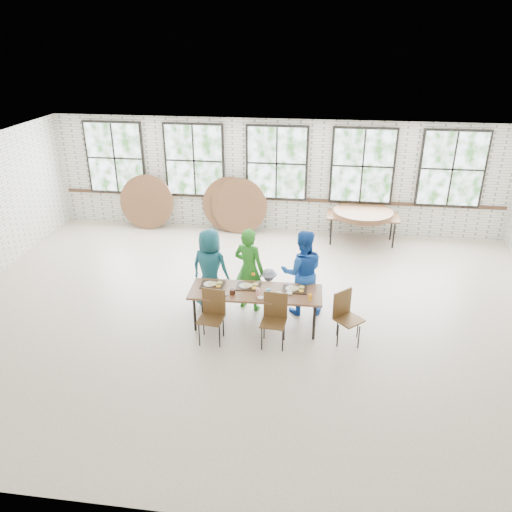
{
  "coord_description": "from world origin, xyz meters",
  "views": [
    {
      "loc": [
        1.17,
        -8.31,
        5.08
      ],
      "look_at": [
        0.0,
        0.4,
        1.05
      ],
      "focal_mm": 35.0,
      "sensor_mm": 36.0,
      "label": 1
    }
  ],
  "objects_px": {
    "chair_near_right": "(274,315)",
    "storage_table": "(363,217)",
    "dining_table": "(256,293)",
    "chair_near_left": "(213,311)"
  },
  "relations": [
    {
      "from": "chair_near_left",
      "to": "chair_near_right",
      "type": "distance_m",
      "value": 1.09
    },
    {
      "from": "dining_table",
      "to": "storage_table",
      "type": "height_order",
      "value": "same"
    },
    {
      "from": "storage_table",
      "to": "dining_table",
      "type": "bearing_deg",
      "value": -114.88
    },
    {
      "from": "chair_near_right",
      "to": "dining_table",
      "type": "bearing_deg",
      "value": 134.39
    },
    {
      "from": "chair_near_right",
      "to": "storage_table",
      "type": "xyz_separation_m",
      "value": [
        1.77,
        4.8,
        0.13
      ]
    },
    {
      "from": "dining_table",
      "to": "chair_near_right",
      "type": "distance_m",
      "value": 0.63
    },
    {
      "from": "chair_near_left",
      "to": "chair_near_right",
      "type": "bearing_deg",
      "value": 8.08
    },
    {
      "from": "chair_near_left",
      "to": "storage_table",
      "type": "distance_m",
      "value": 5.61
    },
    {
      "from": "chair_near_right",
      "to": "storage_table",
      "type": "relative_size",
      "value": 0.52
    },
    {
      "from": "chair_near_left",
      "to": "chair_near_right",
      "type": "relative_size",
      "value": 1.0
    }
  ]
}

